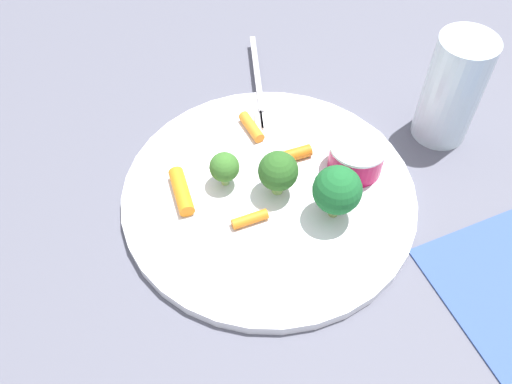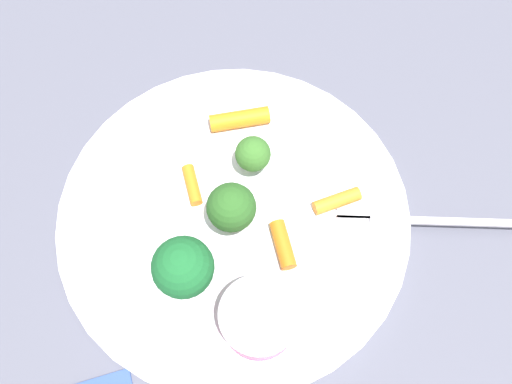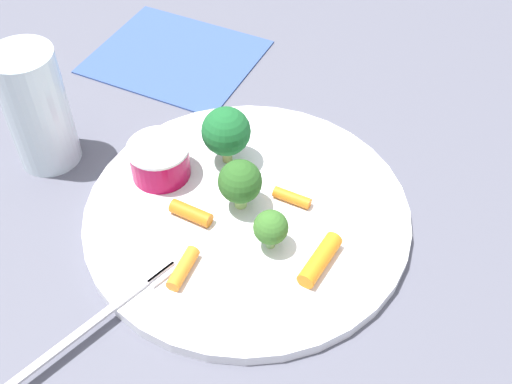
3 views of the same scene
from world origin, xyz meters
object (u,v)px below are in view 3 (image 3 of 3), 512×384
Objects in this scene: napkin at (175,56)px; carrot_stick_1 at (292,198)px; plate at (247,214)px; broccoli_floret_2 at (241,181)px; carrot_stick_3 at (323,257)px; carrot_stick_0 at (183,268)px; carrot_stick_2 at (191,213)px; broccoli_floret_0 at (226,132)px; fork at (98,322)px; drinking_glass at (37,109)px; sauce_cup at (160,160)px; broccoli_floret_1 at (271,228)px.

carrot_stick_1 is at bearing -16.79° from napkin.
broccoli_floret_2 is at bearing 172.34° from plate.
carrot_stick_0 is at bearing -129.94° from carrot_stick_3.
broccoli_floret_2 is at bearing 103.39° from carrot_stick_0.
carrot_stick_2 is at bearing -124.27° from plate.
napkin is at bearing 155.12° from broccoli_floret_0.
broccoli_floret_0 is at bearing 107.67° from fork.
broccoli_floret_0 is at bearing 169.13° from carrot_stick_3.
carrot_stick_0 is 0.22m from drinking_glass.
sauce_cup is 0.21m from napkin.
carrot_stick_2 is 0.13m from fork.
carrot_stick_2 is 0.21× the size of napkin.
carrot_stick_3 is at bearing 1.40° from broccoli_floret_2.
plate is 1.80× the size of fork.
sauce_cup is 0.96× the size of broccoli_floret_0.
carrot_stick_0 is (0.02, -0.09, -0.02)m from broccoli_floret_2.
carrot_stick_0 is at bearing -0.96° from drinking_glass.
carrot_stick_3 reaches higher than carrot_stick_1.
fork is at bearing -95.36° from carrot_stick_1.
sauce_cup is 0.17m from fork.
fork is 1.33× the size of drinking_glass.
sauce_cup is 1.49× the size of carrot_stick_2.
napkin is (-0.18, 0.08, -0.05)m from broccoli_floret_0.
carrot_stick_0 is at bearing -47.07° from carrot_stick_2.
carrot_stick_1 is at bearing 113.38° from broccoli_floret_1.
carrot_stick_3 is at bearing -10.87° from broccoli_floret_0.
broccoli_floret_1 is 0.78× the size of broccoli_floret_2.
carrot_stick_2 is (-0.07, -0.03, -0.02)m from broccoli_floret_1.
carrot_stick_2 is 0.27m from napkin.
carrot_stick_0 is (0.01, -0.09, 0.01)m from plate.
carrot_stick_1 is at bearing 3.30° from broccoli_floret_0.
broccoli_floret_1 reaches higher than carrot_stick_0.
carrot_stick_3 is 0.19m from fork.
fork is (0.03, -0.12, -0.01)m from carrot_stick_2.
broccoli_floret_0 is at bearing 152.14° from plate.
fork is at bearing -49.04° from napkin.
broccoli_floret_2 is (0.08, 0.03, 0.01)m from sauce_cup.
drinking_glass is at bearing -166.55° from carrot_stick_2.
broccoli_floret_0 reaches higher than broccoli_floret_2.
carrot_stick_1 is at bearing 153.36° from carrot_stick_3.
drinking_glass reaches higher than carrot_stick_0.
drinking_glass is at bearing -164.21° from broccoli_floret_1.
broccoli_floret_2 is 0.27× the size of napkin.
broccoli_floret_2 is 0.41× the size of drinking_glass.
sauce_cup is 0.13m from carrot_stick_1.
broccoli_floret_1 reaches higher than carrot_stick_3.
carrot_stick_3 is at bearing 21.41° from carrot_stick_2.
sauce_cup is 1.65× the size of carrot_stick_1.
carrot_stick_2 is at bearing -158.91° from broccoli_floret_1.
carrot_stick_1 is 0.20m from fork.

